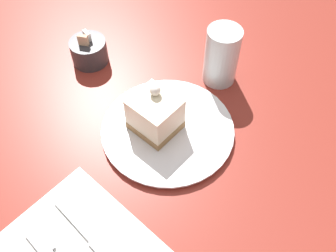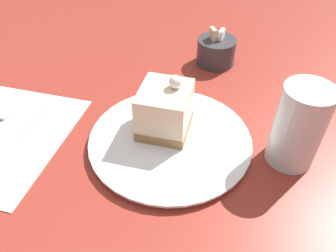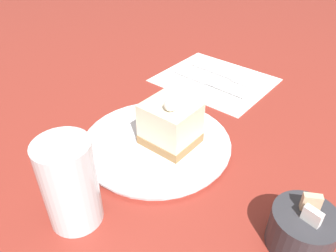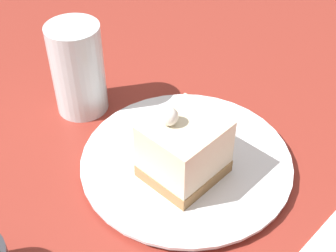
{
  "view_description": "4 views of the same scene",
  "coord_description": "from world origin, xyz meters",
  "views": [
    {
      "loc": [
        -0.31,
        -0.16,
        0.54
      ],
      "look_at": [
        0.02,
        0.02,
        0.04
      ],
      "focal_mm": 40.0,
      "sensor_mm": 36.0,
      "label": 1
    },
    {
      "loc": [
        0.05,
        -0.31,
        0.34
      ],
      "look_at": [
        0.03,
        0.02,
        0.05
      ],
      "focal_mm": 35.0,
      "sensor_mm": 36.0,
      "label": 2
    },
    {
      "loc": [
        0.39,
        0.24,
        0.33
      ],
      "look_at": [
        0.02,
        0.05,
        0.04
      ],
      "focal_mm": 35.0,
      "sensor_mm": 36.0,
      "label": 3
    },
    {
      "loc": [
        -0.14,
        0.36,
        0.38
      ],
      "look_at": [
        0.05,
        0.04,
        0.06
      ],
      "focal_mm": 50.0,
      "sensor_mm": 36.0,
      "label": 4
    }
  ],
  "objects": [
    {
      "name": "ground_plane",
      "position": [
        0.0,
        0.0,
        0.0
      ],
      "size": [
        4.0,
        4.0,
        0.0
      ],
      "primitive_type": "plane",
      "color": "maroon"
    },
    {
      "name": "plate",
      "position": [
        0.04,
        0.03,
        0.01
      ],
      "size": [
        0.24,
        0.24,
        0.01
      ],
      "color": "white",
      "rests_on": "ground_plane"
    },
    {
      "name": "cake_slice",
      "position": [
        0.03,
        0.05,
        0.05
      ],
      "size": [
        0.09,
        0.09,
        0.09
      ],
      "rotation": [
        0.0,
        0.0,
        -0.21
      ],
      "color": "#9E7547",
      "rests_on": "plate"
    },
    {
      "name": "napkin",
      "position": [
        -0.22,
        0.04,
        0.0
      ],
      "size": [
        0.24,
        0.26,
        0.0
      ],
      "rotation": [
        0.0,
        0.0,
        -0.22
      ],
      "color": "white",
      "rests_on": "ground_plane"
    },
    {
      "name": "knife",
      "position": [
        -0.2,
        0.02,
        0.01
      ],
      "size": [
        0.06,
        0.17,
        0.0
      ],
      "rotation": [
        0.0,
        0.0,
        -0.26
      ],
      "color": "silver",
      "rests_on": "napkin"
    },
    {
      "name": "sugar_bowl",
      "position": [
        0.12,
        0.27,
        0.03
      ],
      "size": [
        0.07,
        0.07,
        0.07
      ],
      "color": "#333338",
      "rests_on": "ground_plane"
    },
    {
      "name": "drinking_glass",
      "position": [
        0.2,
        0.01,
        0.06
      ],
      "size": [
        0.07,
        0.07,
        0.12
      ],
      "color": "silver",
      "rests_on": "ground_plane"
    }
  ]
}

